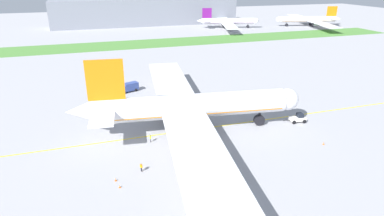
# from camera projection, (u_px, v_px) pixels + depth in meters

# --- Properties ---
(ground_plane) EXTENTS (600.00, 600.00, 0.00)m
(ground_plane) POSITION_uv_depth(u_px,v_px,m) (187.00, 138.00, 73.41)
(ground_plane) COLOR #9E9EA3
(ground_plane) RESTS_ON ground
(apron_taxi_line) EXTENTS (280.00, 0.36, 0.01)m
(apron_taxi_line) POSITION_uv_depth(u_px,v_px,m) (183.00, 131.00, 76.54)
(apron_taxi_line) COLOR yellow
(apron_taxi_line) RESTS_ON ground
(grass_median_strip) EXTENTS (320.00, 24.00, 0.10)m
(grass_median_strip) POSITION_uv_depth(u_px,v_px,m) (124.00, 45.00, 171.10)
(grass_median_strip) COLOR #4C8438
(grass_median_strip) RESTS_ON ground
(airliner_foreground) EXTENTS (52.84, 84.18, 17.53)m
(airliner_foreground) POSITION_uv_depth(u_px,v_px,m) (188.00, 107.00, 74.69)
(airliner_foreground) COLOR white
(airliner_foreground) RESTS_ON ground
(pushback_tug) EXTENTS (5.71, 2.87, 2.19)m
(pushback_tug) POSITION_uv_depth(u_px,v_px,m) (298.00, 118.00, 81.12)
(pushback_tug) COLOR white
(pushback_tug) RESTS_ON ground
(ground_crew_wingwalker_port) EXTENTS (0.44, 0.52, 1.70)m
(ground_crew_wingwalker_port) POSITION_uv_depth(u_px,v_px,m) (141.00, 167.00, 60.48)
(ground_crew_wingwalker_port) COLOR black
(ground_crew_wingwalker_port) RESTS_ON ground
(ground_crew_marshaller_front) EXTENTS (0.39, 0.52, 1.62)m
(ground_crew_marshaller_front) POSITION_uv_depth(u_px,v_px,m) (238.00, 176.00, 57.60)
(ground_crew_marshaller_front) COLOR black
(ground_crew_marshaller_front) RESTS_ON ground
(ground_crew_wingwalker_starboard) EXTENTS (0.32, 0.57, 1.65)m
(ground_crew_wingwalker_starboard) POSITION_uv_depth(u_px,v_px,m) (150.00, 138.00, 71.28)
(ground_crew_wingwalker_starboard) COLOR black
(ground_crew_wingwalker_starboard) RESTS_ON ground
(traffic_cone_near_nose) EXTENTS (0.36, 0.36, 0.58)m
(traffic_cone_near_nose) POSITION_uv_depth(u_px,v_px,m) (120.00, 186.00, 56.12)
(traffic_cone_near_nose) COLOR #F2590C
(traffic_cone_near_nose) RESTS_ON ground
(traffic_cone_port_wing) EXTENTS (0.36, 0.36, 0.58)m
(traffic_cone_port_wing) POSITION_uv_depth(u_px,v_px,m) (116.00, 179.00, 57.97)
(traffic_cone_port_wing) COLOR #F2590C
(traffic_cone_port_wing) RESTS_ON ground
(traffic_cone_starboard_wing) EXTENTS (0.36, 0.36, 0.58)m
(traffic_cone_starboard_wing) POSITION_uv_depth(u_px,v_px,m) (324.00, 143.00, 70.45)
(traffic_cone_starboard_wing) COLOR #F2590C
(traffic_cone_starboard_wing) RESTS_ON ground
(service_truck_baggage_loader) EXTENTS (6.30, 4.16, 2.72)m
(service_truck_baggage_loader) POSITION_uv_depth(u_px,v_px,m) (129.00, 87.00, 102.11)
(service_truck_baggage_loader) COLOR #33478C
(service_truck_baggage_loader) RESTS_ON ground
(parked_airliner_far_centre) EXTENTS (41.20, 66.83, 13.21)m
(parked_airliner_far_centre) POSITION_uv_depth(u_px,v_px,m) (227.00, 21.00, 224.57)
(parked_airliner_far_centre) COLOR white
(parked_airliner_far_centre) RESTS_ON ground
(parked_airliner_far_right) EXTENTS (45.87, 75.06, 13.46)m
(parked_airliner_far_right) POSITION_uv_depth(u_px,v_px,m) (309.00, 20.00, 233.11)
(parked_airliner_far_right) COLOR white
(parked_airliner_far_right) RESTS_ON ground
(terminal_building) EXTENTS (130.85, 20.00, 18.00)m
(terminal_building) POSITION_uv_depth(u_px,v_px,m) (147.00, 12.00, 237.67)
(terminal_building) COLOR gray
(terminal_building) RESTS_ON ground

